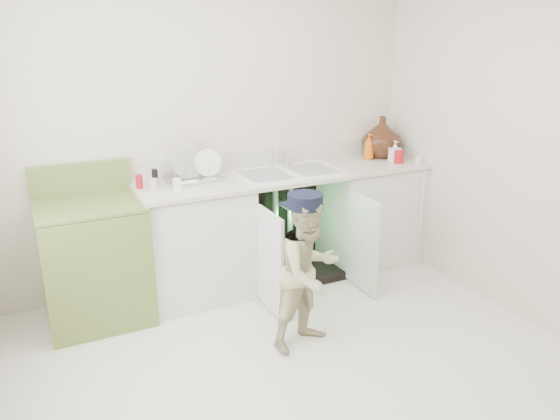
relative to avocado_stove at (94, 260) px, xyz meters
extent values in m
plane|color=beige|center=(1.00, -1.18, -0.45)|extent=(3.50, 3.50, 0.00)
cube|color=beige|center=(1.00, 0.32, 0.80)|extent=(3.50, 2.50, 0.02)
cube|color=beige|center=(1.00, -2.68, 0.80)|extent=(3.50, 2.50, 0.02)
cube|color=beige|center=(2.75, -1.18, 0.80)|extent=(2.50, 3.00, 0.02)
cube|color=silver|center=(0.75, 0.02, -0.02)|extent=(0.80, 0.60, 0.86)
cube|color=silver|center=(2.35, 0.02, -0.02)|extent=(0.80, 0.60, 0.86)
cube|color=black|center=(1.55, 0.29, -0.02)|extent=(0.80, 0.06, 0.86)
cube|color=black|center=(1.55, 0.02, -0.42)|extent=(0.80, 0.60, 0.06)
cylinder|color=gray|center=(1.48, 0.12, 0.00)|extent=(0.05, 0.05, 0.70)
cylinder|color=gray|center=(1.62, 0.12, 0.00)|extent=(0.05, 0.05, 0.70)
cylinder|color=gray|center=(1.55, 0.07, 0.17)|extent=(0.07, 0.18, 0.07)
cube|color=silver|center=(1.15, -0.48, -0.05)|extent=(0.03, 0.40, 0.76)
cube|color=silver|center=(1.95, -0.48, -0.05)|extent=(0.02, 0.40, 0.76)
cube|color=beige|center=(1.55, 0.02, 0.44)|extent=(2.44, 0.64, 0.03)
cube|color=beige|center=(1.55, 0.31, 0.53)|extent=(2.44, 0.02, 0.15)
cube|color=white|center=(1.55, 0.02, 0.45)|extent=(0.85, 0.55, 0.02)
cube|color=gray|center=(1.34, 0.02, 0.46)|extent=(0.34, 0.40, 0.01)
cube|color=gray|center=(1.75, 0.02, 0.46)|extent=(0.34, 0.40, 0.01)
cylinder|color=silver|center=(1.55, 0.24, 0.54)|extent=(0.03, 0.03, 0.17)
cylinder|color=silver|center=(1.55, 0.18, 0.62)|extent=(0.02, 0.14, 0.02)
cylinder|color=silver|center=(1.66, 0.24, 0.49)|extent=(0.04, 0.04, 0.06)
cylinder|color=white|center=(2.68, -0.29, 0.10)|extent=(0.01, 0.01, 0.70)
cube|color=white|center=(2.68, -0.20, 0.48)|extent=(0.04, 0.02, 0.06)
cube|color=silver|center=(0.80, 0.14, 0.46)|extent=(0.43, 0.29, 0.02)
cylinder|color=silver|center=(0.76, 0.16, 0.54)|extent=(0.27, 0.10, 0.26)
cylinder|color=white|center=(0.92, 0.14, 0.53)|extent=(0.21, 0.06, 0.21)
cylinder|color=silver|center=(0.63, 0.04, 0.53)|extent=(0.01, 0.01, 0.13)
cylinder|color=silver|center=(0.72, 0.04, 0.53)|extent=(0.01, 0.01, 0.13)
cylinder|color=silver|center=(0.80, 0.04, 0.53)|extent=(0.01, 0.01, 0.13)
cylinder|color=silver|center=(0.89, 0.04, 0.53)|extent=(0.01, 0.01, 0.13)
cylinder|color=silver|center=(0.98, 0.04, 0.53)|extent=(0.01, 0.01, 0.13)
imported|color=#452013|center=(2.55, 0.16, 0.63)|extent=(0.35, 0.35, 0.36)
imported|color=#E25E0B|center=(2.39, 0.12, 0.56)|extent=(0.09, 0.09, 0.23)
imported|color=white|center=(2.55, -0.04, 0.54)|extent=(0.08, 0.08, 0.18)
cylinder|color=red|center=(2.55, -0.10, 0.51)|extent=(0.08, 0.08, 0.11)
cylinder|color=#A50E1D|center=(0.38, 0.10, 0.50)|extent=(0.05, 0.05, 0.10)
cylinder|color=#BBB589|center=(0.46, 0.02, 0.49)|extent=(0.06, 0.06, 0.08)
cylinder|color=black|center=(0.50, 0.14, 0.51)|extent=(0.04, 0.04, 0.12)
cube|color=white|center=(0.61, -0.08, 0.50)|extent=(0.05, 0.05, 0.09)
cube|color=olive|center=(0.00, -0.01, -0.03)|extent=(0.70, 0.65, 0.85)
cube|color=olive|center=(0.00, -0.01, 0.41)|extent=(0.70, 0.65, 0.02)
cube|color=olive|center=(0.00, 0.28, 0.53)|extent=(0.70, 0.06, 0.22)
cylinder|color=black|center=(-0.18, -0.17, 0.41)|extent=(0.16, 0.16, 0.02)
cylinder|color=silver|center=(-0.18, -0.17, 0.42)|extent=(0.18, 0.18, 0.01)
cylinder|color=black|center=(-0.18, 0.15, 0.41)|extent=(0.16, 0.16, 0.02)
cylinder|color=silver|center=(-0.18, 0.15, 0.42)|extent=(0.18, 0.18, 0.01)
cylinder|color=black|center=(0.18, -0.17, 0.41)|extent=(0.16, 0.16, 0.02)
cylinder|color=silver|center=(0.18, -0.17, 0.42)|extent=(0.18, 0.18, 0.01)
cylinder|color=black|center=(0.18, 0.15, 0.41)|extent=(0.16, 0.16, 0.02)
cylinder|color=silver|center=(0.18, 0.15, 0.42)|extent=(0.18, 0.18, 0.01)
imported|color=#BCB387|center=(1.19, -0.97, 0.06)|extent=(0.58, 0.51, 1.03)
cylinder|color=black|center=(1.19, -0.97, 0.55)|extent=(0.27, 0.27, 0.09)
cube|color=black|center=(1.17, -0.87, 0.51)|extent=(0.19, 0.13, 0.01)
cube|color=black|center=(1.58, -0.32, 0.27)|extent=(0.07, 0.01, 0.14)
cube|color=#26F23F|center=(1.58, -0.33, 0.27)|extent=(0.06, 0.00, 0.12)
camera|label=1|loc=(-0.38, -3.75, 1.56)|focal=35.00mm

